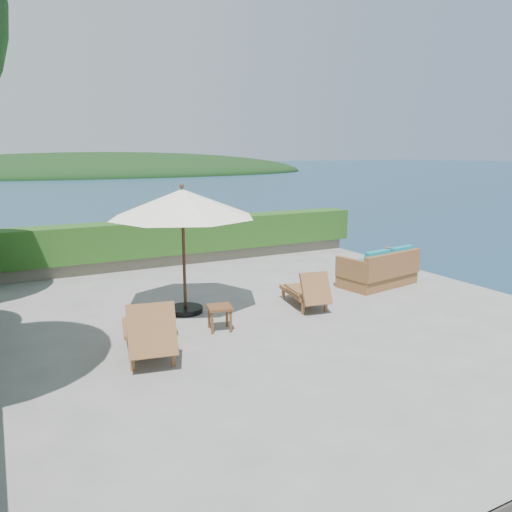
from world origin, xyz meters
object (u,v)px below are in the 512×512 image
lounge_right (306,291)px  patio_umbrella (182,205)px  wicker_loveseat (380,271)px  side_table (220,310)px  lounge_left (149,331)px

lounge_right → patio_umbrella: bearing=169.5°
lounge_right → wicker_loveseat: (2.63, 0.64, 0.02)m
lounge_right → side_table: bearing=-159.6°
patio_umbrella → lounge_right: (2.46, -0.89, -1.92)m
lounge_left → lounge_right: 3.90m
lounge_right → lounge_left: bearing=-155.3°
lounge_right → wicker_loveseat: wicker_loveseat is taller
patio_umbrella → side_table: patio_umbrella is taller
lounge_left → wicker_loveseat: size_ratio=0.88×
patio_umbrella → lounge_left: bearing=-124.3°
lounge_right → side_table: 2.29m
side_table → lounge_left: bearing=-158.7°
patio_umbrella → wicker_loveseat: size_ratio=1.39×
patio_umbrella → lounge_right: patio_umbrella is taller
patio_umbrella → wicker_loveseat: patio_umbrella is taller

